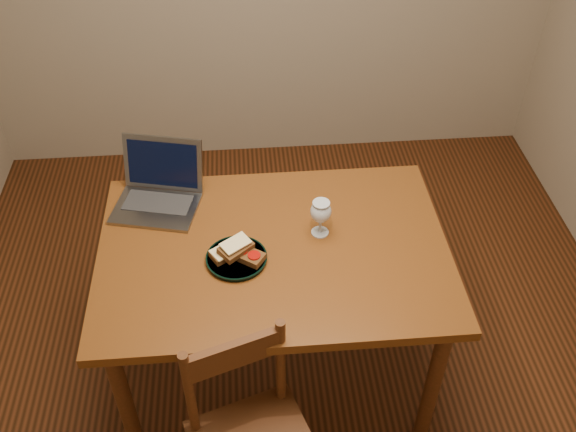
{
  "coord_description": "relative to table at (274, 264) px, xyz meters",
  "views": [
    {
      "loc": [
        -0.16,
        -1.74,
        2.42
      ],
      "look_at": [
        -0.01,
        0.05,
        0.8
      ],
      "focal_mm": 40.0,
      "sensor_mm": 36.0,
      "label": 1
    }
  ],
  "objects": [
    {
      "name": "plate",
      "position": [
        -0.14,
        -0.05,
        0.1
      ],
      "size": [
        0.22,
        0.22,
        0.02
      ],
      "primitive_type": "cylinder",
      "color": "black",
      "rests_on": "table"
    },
    {
      "name": "laptop",
      "position": [
        -0.43,
        0.32,
        0.15
      ],
      "size": [
        0.38,
        0.36,
        0.23
      ],
      "rotation": [
        0.0,
        0.0,
        -0.24
      ],
      "color": "slate",
      "rests_on": "table"
    },
    {
      "name": "sandwich_top",
      "position": [
        -0.14,
        -0.05,
        0.15
      ],
      "size": [
        0.14,
        0.13,
        0.04
      ],
      "primitive_type": null,
      "rotation": [
        0.0,
        0.0,
        0.7
      ],
      "color": "#381E0C",
      "rests_on": "plate"
    },
    {
      "name": "sandwich_cheese",
      "position": [
        -0.18,
        -0.04,
        0.12
      ],
      "size": [
        0.13,
        0.11,
        0.03
      ],
      "primitive_type": null,
      "rotation": [
        0.0,
        0.0,
        0.54
      ],
      "color": "#381E0C",
      "rests_on": "plate"
    },
    {
      "name": "floor",
      "position": [
        0.07,
        0.05,
        -0.66
      ],
      "size": [
        3.2,
        3.2,
        0.02
      ],
      "primitive_type": "cube",
      "color": "black",
      "rests_on": "ground"
    },
    {
      "name": "milk_glass",
      "position": [
        0.18,
        0.07,
        0.16
      ],
      "size": [
        0.08,
        0.08,
        0.15
      ],
      "primitive_type": null,
      "color": "white",
      "rests_on": "table"
    },
    {
      "name": "table",
      "position": [
        0.0,
        0.0,
        0.0
      ],
      "size": [
        1.3,
        0.9,
        0.74
      ],
      "color": "#54280E",
      "rests_on": "floor"
    },
    {
      "name": "sandwich_tomato",
      "position": [
        -0.1,
        -0.06,
        0.12
      ],
      "size": [
        0.13,
        0.12,
        0.04
      ],
      "primitive_type": null,
      "rotation": [
        0.0,
        0.0,
        -0.61
      ],
      "color": "#381E0C",
      "rests_on": "plate"
    }
  ]
}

